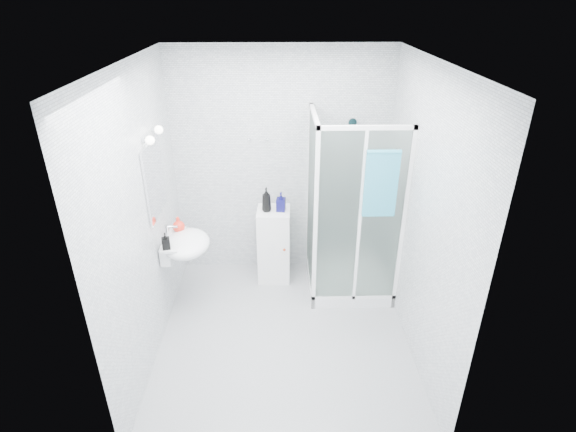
{
  "coord_description": "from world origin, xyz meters",
  "views": [
    {
      "loc": [
        -0.04,
        -3.44,
        3.07
      ],
      "look_at": [
        0.05,
        0.35,
        1.15
      ],
      "focal_mm": 28.0,
      "sensor_mm": 36.0,
      "label": 1
    }
  ],
  "objects_px": {
    "shampoo_bottle_b": "(281,202)",
    "hand_towel": "(381,182)",
    "wall_basin": "(184,244)",
    "soap_dispenser_black": "(166,241)",
    "shampoo_bottle_a": "(266,200)",
    "shower_enclosure": "(343,255)",
    "soap_dispenser_orange": "(178,224)",
    "storage_cabinet": "(274,245)"
  },
  "relations": [
    {
      "from": "wall_basin",
      "to": "soap_dispenser_black",
      "type": "relative_size",
      "value": 3.4
    },
    {
      "from": "soap_dispenser_orange",
      "to": "storage_cabinet",
      "type": "bearing_deg",
      "value": 23.7
    },
    {
      "from": "wall_basin",
      "to": "shampoo_bottle_a",
      "type": "bearing_deg",
      "value": 34.3
    },
    {
      "from": "wall_basin",
      "to": "shampoo_bottle_b",
      "type": "bearing_deg",
      "value": 29.98
    },
    {
      "from": "storage_cabinet",
      "to": "soap_dispenser_orange",
      "type": "distance_m",
      "value": 1.16
    },
    {
      "from": "shower_enclosure",
      "to": "hand_towel",
      "type": "bearing_deg",
      "value": -58.98
    },
    {
      "from": "storage_cabinet",
      "to": "hand_towel",
      "type": "bearing_deg",
      "value": -30.73
    },
    {
      "from": "shower_enclosure",
      "to": "storage_cabinet",
      "type": "bearing_deg",
      "value": 161.63
    },
    {
      "from": "shower_enclosure",
      "to": "shampoo_bottle_b",
      "type": "height_order",
      "value": "shower_enclosure"
    },
    {
      "from": "shampoo_bottle_b",
      "to": "soap_dispenser_black",
      "type": "distance_m",
      "value": 1.33
    },
    {
      "from": "storage_cabinet",
      "to": "shampoo_bottle_b",
      "type": "bearing_deg",
      "value": -2.79
    },
    {
      "from": "shower_enclosure",
      "to": "shampoo_bottle_a",
      "type": "relative_size",
      "value": 7.32
    },
    {
      "from": "shampoo_bottle_b",
      "to": "soap_dispenser_orange",
      "type": "xyz_separation_m",
      "value": [
        -1.04,
        -0.41,
        -0.05
      ]
    },
    {
      "from": "wall_basin",
      "to": "storage_cabinet",
      "type": "xyz_separation_m",
      "value": [
        0.89,
        0.57,
        -0.36
      ]
    },
    {
      "from": "shampoo_bottle_a",
      "to": "soap_dispenser_black",
      "type": "distance_m",
      "value": 1.2
    },
    {
      "from": "hand_towel",
      "to": "shower_enclosure",
      "type": "bearing_deg",
      "value": 121.02
    },
    {
      "from": "shampoo_bottle_a",
      "to": "shower_enclosure",
      "type": "bearing_deg",
      "value": -16.01
    },
    {
      "from": "shampoo_bottle_a",
      "to": "soap_dispenser_orange",
      "type": "height_order",
      "value": "shampoo_bottle_a"
    },
    {
      "from": "wall_basin",
      "to": "shampoo_bottle_b",
      "type": "distance_m",
      "value": 1.14
    },
    {
      "from": "shampoo_bottle_a",
      "to": "hand_towel",
      "type": "bearing_deg",
      "value": -30.72
    },
    {
      "from": "storage_cabinet",
      "to": "wall_basin",
      "type": "bearing_deg",
      "value": -145.03
    },
    {
      "from": "soap_dispenser_orange",
      "to": "soap_dispenser_black",
      "type": "distance_m",
      "value": 0.34
    },
    {
      "from": "wall_basin",
      "to": "storage_cabinet",
      "type": "distance_m",
      "value": 1.12
    },
    {
      "from": "shampoo_bottle_a",
      "to": "soap_dispenser_black",
      "type": "bearing_deg",
      "value": -141.54
    },
    {
      "from": "wall_basin",
      "to": "shampoo_bottle_b",
      "type": "height_order",
      "value": "shampoo_bottle_b"
    },
    {
      "from": "storage_cabinet",
      "to": "shampoo_bottle_a",
      "type": "height_order",
      "value": "shampoo_bottle_a"
    },
    {
      "from": "storage_cabinet",
      "to": "shower_enclosure",
      "type": "bearing_deg",
      "value": -16.03
    },
    {
      "from": "shampoo_bottle_b",
      "to": "storage_cabinet",
      "type": "bearing_deg",
      "value": 174.87
    },
    {
      "from": "hand_towel",
      "to": "shampoo_bottle_b",
      "type": "xyz_separation_m",
      "value": [
        -0.92,
        0.65,
        -0.49
      ]
    },
    {
      "from": "shampoo_bottle_a",
      "to": "wall_basin",
      "type": "bearing_deg",
      "value": -145.7
    },
    {
      "from": "hand_towel",
      "to": "shampoo_bottle_b",
      "type": "bearing_deg",
      "value": 144.9
    },
    {
      "from": "shampoo_bottle_b",
      "to": "hand_towel",
      "type": "bearing_deg",
      "value": -35.1
    },
    {
      "from": "wall_basin",
      "to": "hand_towel",
      "type": "height_order",
      "value": "hand_towel"
    },
    {
      "from": "shower_enclosure",
      "to": "shampoo_bottle_b",
      "type": "relative_size",
      "value": 9.23
    },
    {
      "from": "shampoo_bottle_a",
      "to": "shampoo_bottle_b",
      "type": "height_order",
      "value": "shampoo_bottle_a"
    },
    {
      "from": "soap_dispenser_black",
      "to": "shampoo_bottle_b",
      "type": "bearing_deg",
      "value": 34.4
    },
    {
      "from": "wall_basin",
      "to": "soap_dispenser_black",
      "type": "bearing_deg",
      "value": -123.14
    },
    {
      "from": "shampoo_bottle_a",
      "to": "shampoo_bottle_b",
      "type": "relative_size",
      "value": 1.26
    },
    {
      "from": "wall_basin",
      "to": "shampoo_bottle_a",
      "type": "relative_size",
      "value": 2.05
    },
    {
      "from": "hand_towel",
      "to": "soap_dispenser_orange",
      "type": "relative_size",
      "value": 4.09
    },
    {
      "from": "shampoo_bottle_b",
      "to": "soap_dispenser_orange",
      "type": "distance_m",
      "value": 1.12
    },
    {
      "from": "shampoo_bottle_b",
      "to": "shampoo_bottle_a",
      "type": "bearing_deg",
      "value": -177.96
    }
  ]
}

